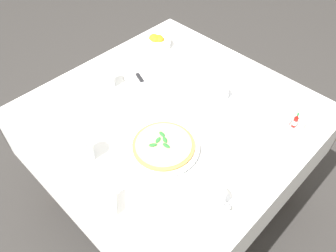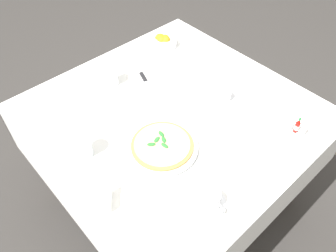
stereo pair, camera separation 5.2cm
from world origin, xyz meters
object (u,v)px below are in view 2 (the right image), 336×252
object	(u,v)px
coffee_cup_far_left	(210,199)
coffee_cup_right_edge	(223,95)
water_glass_center_back	(83,145)
pizza_plate	(162,147)
pizza	(162,145)
citrus_bowl	(163,41)
pepper_shaker	(290,125)
napkin_folded	(147,85)
hot_sauce_bottle	(297,126)
salt_shaker	(303,130)
water_glass_left_edge	(111,75)
menu_card	(111,198)
dinner_knife	(147,83)

from	to	relation	value
coffee_cup_far_left	coffee_cup_right_edge	world-z (taller)	coffee_cup_far_left
water_glass_center_back	pizza_plate	bearing A→B (deg)	52.15
pizza	citrus_bowl	distance (m)	0.77
pizza	pepper_shaker	size ratio (longest dim) A/B	4.67
napkin_folded	citrus_bowl	xyz separation A→B (m)	(-0.22, 0.31, 0.02)
pizza_plate	hot_sauce_bottle	xyz separation A→B (m)	(0.32, 0.50, 0.02)
napkin_folded	salt_shaker	bearing A→B (deg)	39.82
pizza_plate	water_glass_left_edge	bearing A→B (deg)	169.03
coffee_cup_right_edge	coffee_cup_far_left	bearing A→B (deg)	-53.65
coffee_cup_far_left	coffee_cup_right_edge	distance (m)	0.58
water_glass_center_back	salt_shaker	distance (m)	0.94
salt_shaker	pepper_shaker	world-z (taller)	same
salt_shaker	menu_card	bearing A→B (deg)	-109.36
salt_shaker	pizza	bearing A→B (deg)	-124.59
pepper_shaker	salt_shaker	bearing A→B (deg)	19.65
coffee_cup_far_left	dinner_knife	xyz separation A→B (m)	(-0.66, 0.26, -0.01)
pizza	napkin_folded	bearing A→B (deg)	149.33
water_glass_center_back	hot_sauce_bottle	bearing A→B (deg)	55.37
coffee_cup_far_left	water_glass_left_edge	distance (m)	0.82
pizza	water_glass_center_back	bearing A→B (deg)	-127.79
pizza	dinner_knife	size ratio (longest dim) A/B	1.38
pizza	hot_sauce_bottle	distance (m)	0.60
pizza	water_glass_left_edge	distance (m)	0.50
pizza_plate	citrus_bowl	bearing A→B (deg)	137.87
coffee_cup_far_left	napkin_folded	xyz separation A→B (m)	(-0.67, 0.26, -0.02)
pizza	water_glass_left_edge	size ratio (longest dim) A/B	2.27
pizza_plate	water_glass_center_back	xyz separation A→B (m)	(-0.20, -0.26, 0.04)
coffee_cup_right_edge	water_glass_left_edge	xyz separation A→B (m)	(-0.46, -0.33, 0.02)
dinner_knife	menu_card	distance (m)	0.66
coffee_cup_far_left	hot_sauce_bottle	size ratio (longest dim) A/B	1.60
pizza_plate	citrus_bowl	xyz separation A→B (m)	(-0.57, 0.52, 0.02)
pizza_plate	dinner_knife	distance (m)	0.41
hot_sauce_bottle	pepper_shaker	world-z (taller)	hot_sauce_bottle
citrus_bowl	hot_sauce_bottle	world-z (taller)	hot_sauce_bottle
hot_sauce_bottle	water_glass_center_back	bearing A→B (deg)	-124.63
coffee_cup_right_edge	pizza	bearing A→B (deg)	-85.51
water_glass_left_edge	dinner_knife	size ratio (longest dim) A/B	0.61
citrus_bowl	pizza_plate	bearing A→B (deg)	-42.13
napkin_folded	menu_card	distance (m)	0.67
hot_sauce_bottle	salt_shaker	bearing A→B (deg)	19.65
coffee_cup_right_edge	citrus_bowl	world-z (taller)	citrus_bowl
pepper_shaker	water_glass_left_edge	bearing A→B (deg)	-153.39
menu_card	pizza_plate	bearing A→B (deg)	-39.31
menu_card	pepper_shaker	bearing A→B (deg)	-67.23
water_glass_left_edge	hot_sauce_bottle	bearing A→B (deg)	26.38
napkin_folded	pizza_plate	bearing A→B (deg)	-13.86
water_glass_left_edge	dinner_knife	world-z (taller)	water_glass_left_edge
coffee_cup_right_edge	salt_shaker	world-z (taller)	coffee_cup_right_edge
coffee_cup_right_edge	napkin_folded	bearing A→B (deg)	-146.20
coffee_cup_far_left	menu_card	xyz separation A→B (m)	(-0.25, -0.26, -0.00)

